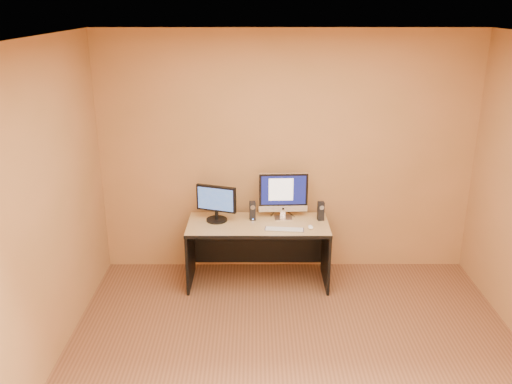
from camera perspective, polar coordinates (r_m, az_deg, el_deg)
floor at (r=4.57m, az=4.45°, el=-19.09°), size 4.00×4.00×0.00m
walls at (r=3.90m, az=4.95°, el=-3.98°), size 4.00×4.00×2.60m
ceiling at (r=3.59m, az=5.57°, el=15.44°), size 4.00×4.00×0.00m
desk at (r=5.73m, az=0.21°, el=-6.47°), size 1.46×0.64×0.67m
imac at (r=5.66m, az=2.91°, el=-0.40°), size 0.53×0.21×0.50m
second_monitor at (r=5.62m, az=-4.20°, el=-1.21°), size 0.48×0.35×0.38m
speaker_left at (r=5.66m, az=-0.37°, el=-1.98°), size 0.07×0.07×0.20m
speaker_right at (r=5.69m, az=6.84°, el=-2.00°), size 0.07×0.07×0.20m
keyboard at (r=5.45m, az=3.00°, el=-3.95°), size 0.40×0.14×0.02m
mouse at (r=5.50m, az=5.77°, el=-3.68°), size 0.06×0.10×0.03m
cable_a at (r=5.86m, az=3.61°, el=-2.27°), size 0.09×0.19×0.01m
cable_b at (r=5.85m, az=1.81°, el=-2.26°), size 0.06×0.16×0.01m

